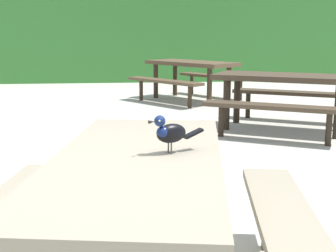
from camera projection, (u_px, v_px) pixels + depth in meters
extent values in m
cube|color=#387A33|center=(115.00, 36.00, 12.61)|extent=(28.00, 1.39, 2.32)
cube|color=gray|center=(137.00, 163.00, 2.18)|extent=(1.05, 1.90, 0.07)
cylinder|color=#635B4C|center=(111.00, 189.00, 2.95)|extent=(0.09, 0.09, 0.67)
cylinder|color=#635B4C|center=(196.00, 191.00, 2.92)|extent=(0.09, 0.09, 0.67)
cylinder|color=#635B4C|center=(40.00, 212.00, 2.95)|extent=(0.07, 0.07, 0.39)
cube|color=gray|center=(289.00, 227.00, 2.19)|extent=(0.56, 1.73, 0.05)
cylinder|color=#635B4C|center=(268.00, 218.00, 2.86)|extent=(0.07, 0.07, 0.39)
ellipsoid|color=black|center=(171.00, 133.00, 2.20)|extent=(0.17, 0.12, 0.09)
ellipsoid|color=navy|center=(163.00, 133.00, 2.17)|extent=(0.09, 0.08, 0.06)
sphere|color=navy|center=(160.00, 121.00, 2.15)|extent=(0.05, 0.05, 0.05)
sphere|color=#EAE08C|center=(160.00, 121.00, 2.13)|extent=(0.01, 0.01, 0.01)
sphere|color=#EAE08C|center=(155.00, 119.00, 2.16)|extent=(0.01, 0.01, 0.01)
cone|color=black|center=(152.00, 122.00, 2.13)|extent=(0.03, 0.03, 0.02)
cube|color=black|center=(193.00, 133.00, 2.26)|extent=(0.10, 0.07, 0.04)
cylinder|color=#47423D|center=(171.00, 148.00, 2.19)|extent=(0.01, 0.01, 0.05)
cylinder|color=#47423D|center=(168.00, 147.00, 2.22)|extent=(0.01, 0.01, 0.05)
cube|color=brown|center=(191.00, 63.00, 8.98)|extent=(1.71, 1.89, 0.07)
cylinder|color=#382B1D|center=(209.00, 87.00, 8.38)|extent=(0.09, 0.09, 0.67)
cylinder|color=#382B1D|center=(229.00, 85.00, 8.74)|extent=(0.09, 0.09, 0.67)
cylinder|color=#382B1D|center=(156.00, 81.00, 9.37)|extent=(0.09, 0.09, 0.67)
cylinder|color=#382B1D|center=(175.00, 79.00, 9.73)|extent=(0.09, 0.09, 0.67)
cube|color=brown|center=(164.00, 81.00, 8.56)|extent=(1.27, 1.52, 0.05)
cylinder|color=#382B1D|center=(190.00, 97.00, 8.15)|extent=(0.07, 0.07, 0.39)
cylinder|color=#382B1D|center=(141.00, 90.00, 9.06)|extent=(0.07, 0.07, 0.39)
cube|color=brown|center=(215.00, 76.00, 9.51)|extent=(1.27, 1.52, 0.05)
cylinder|color=#382B1D|center=(240.00, 90.00, 9.10)|extent=(0.07, 0.07, 0.39)
cylinder|color=#382B1D|center=(192.00, 85.00, 10.01)|extent=(0.07, 0.07, 0.39)
cube|color=#473828|center=(285.00, 77.00, 6.23)|extent=(1.94, 1.53, 0.07)
cylinder|color=#2E241A|center=(226.00, 105.00, 6.33)|extent=(0.09, 0.09, 0.67)
cylinder|color=#2E241A|center=(237.00, 100.00, 6.81)|extent=(0.09, 0.09, 0.67)
cube|color=#473828|center=(273.00, 107.00, 5.66)|extent=(1.63, 1.07, 0.05)
cylinder|color=#2E241A|center=(329.00, 129.00, 5.45)|extent=(0.07, 0.07, 0.39)
cylinder|color=#2E241A|center=(221.00, 121.00, 5.95)|extent=(0.07, 0.07, 0.39)
cube|color=#473828|center=(292.00, 93.00, 6.92)|extent=(1.63, 1.07, 0.05)
cylinder|color=#2E241A|center=(248.00, 105.00, 7.21)|extent=(0.07, 0.07, 0.39)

